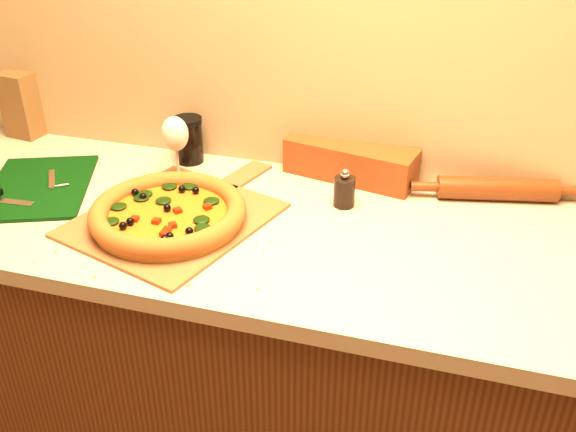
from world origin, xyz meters
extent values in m
plane|color=#9E8460|center=(0.00, 1.75, 1.35)|extent=(4.00, 0.00, 4.00)
cube|color=#4C2310|center=(0.00, 1.43, 0.43)|extent=(2.80, 0.65, 0.86)
cube|color=#C1AF97|center=(0.00, 1.43, 0.88)|extent=(2.84, 0.68, 0.04)
cube|color=brown|center=(-0.35, 1.37, 0.90)|extent=(0.50, 0.53, 0.01)
cube|color=brown|center=(-0.27, 1.64, 0.90)|extent=(0.11, 0.18, 0.01)
cylinder|color=#B9782E|center=(-0.35, 1.35, 0.92)|extent=(0.35, 0.35, 0.02)
cylinder|color=orange|center=(-0.35, 1.35, 0.93)|extent=(0.29, 0.29, 0.01)
torus|color=brown|center=(-0.35, 1.35, 0.94)|extent=(0.37, 0.37, 0.05)
ellipsoid|color=black|center=(-0.30, 1.39, 0.94)|extent=(0.04, 0.04, 0.01)
sphere|color=black|center=(-0.40, 1.33, 0.94)|extent=(0.02, 0.02, 0.02)
cube|color=#991A05|center=(-0.33, 1.30, 0.94)|extent=(0.02, 0.02, 0.01)
cube|color=black|center=(-0.76, 1.43, 0.91)|extent=(0.36, 0.42, 0.01)
cube|color=silver|center=(-0.74, 1.46, 0.91)|extent=(0.07, 0.10, 0.01)
cylinder|color=silver|center=(-0.70, 1.44, 0.91)|extent=(0.04, 0.03, 0.01)
cube|color=silver|center=(-0.78, 1.33, 0.91)|extent=(0.14, 0.03, 0.00)
cylinder|color=black|center=(-0.66, 1.34, 0.90)|extent=(0.03, 0.03, 0.01)
cylinder|color=black|center=(0.02, 1.56, 0.94)|extent=(0.05, 0.05, 0.08)
sphere|color=silver|center=(0.02, 1.56, 0.99)|extent=(0.02, 0.02, 0.02)
cylinder|color=#50250D|center=(0.38, 1.70, 0.93)|extent=(0.30, 0.12, 0.06)
cylinder|color=#50250D|center=(0.56, 1.74, 0.93)|extent=(0.07, 0.04, 0.02)
cylinder|color=#50250D|center=(0.21, 1.67, 0.93)|extent=(0.07, 0.04, 0.02)
cube|color=#682F13|center=(0.00, 1.72, 0.95)|extent=(0.37, 0.18, 0.10)
cylinder|color=silver|center=(-0.44, 1.58, 0.90)|extent=(0.06, 0.06, 0.00)
cylinder|color=silver|center=(-0.44, 1.58, 0.94)|extent=(0.01, 0.01, 0.08)
ellipsoid|color=silver|center=(-0.44, 1.58, 1.03)|extent=(0.07, 0.07, 0.09)
cube|color=brown|center=(-1.01, 1.73, 1.00)|extent=(0.11, 0.09, 0.20)
cylinder|color=black|center=(-0.45, 1.69, 0.96)|extent=(0.08, 0.08, 0.12)
cylinder|color=black|center=(-0.45, 1.69, 1.02)|extent=(0.08, 0.08, 0.01)
camera|label=1|loc=(0.28, 0.19, 1.68)|focal=40.00mm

